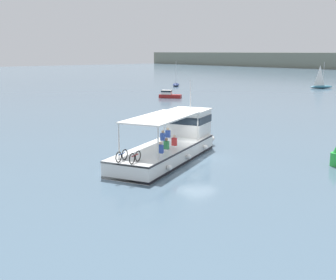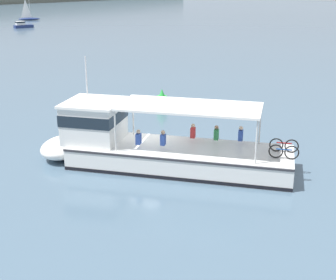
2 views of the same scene
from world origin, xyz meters
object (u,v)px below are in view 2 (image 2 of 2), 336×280
at_px(ferry_main, 148,146).
at_px(motorboat_near_starboard, 22,25).
at_px(sailboat_off_stern, 29,18).
at_px(channel_buoy, 162,100).

distance_m(ferry_main, motorboat_near_starboard, 76.21).
xyz_separation_m(ferry_main, sailboat_off_stern, (49.51, 80.79, -0.48)).
bearing_deg(channel_buoy, sailboat_off_stern, 61.31).
bearing_deg(channel_buoy, motorboat_near_starboard, 64.15).
distance_m(sailboat_off_stern, channel_buoy, 84.64).
xyz_separation_m(ferry_main, channel_buoy, (8.87, 6.54, -0.45)).
bearing_deg(motorboat_near_starboard, channel_buoy, -115.85).
relative_size(sailboat_off_stern, motorboat_near_starboard, 1.42).
bearing_deg(sailboat_off_stern, motorboat_near_starboard, -128.79).
bearing_deg(channel_buoy, ferry_main, -143.61).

